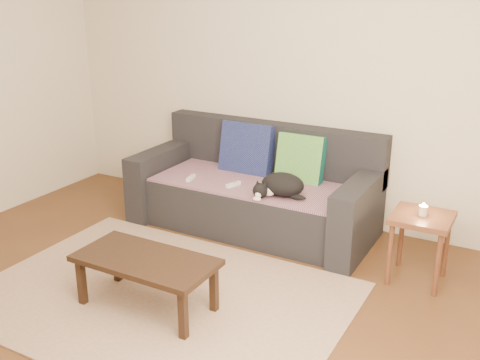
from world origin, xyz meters
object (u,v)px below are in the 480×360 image
at_px(sofa, 256,193).
at_px(wii_remote_b, 233,185).
at_px(coffee_table, 146,264).
at_px(cat, 281,185).
at_px(side_table, 421,227).
at_px(wii_remote_a, 191,178).

bearing_deg(sofa, wii_remote_b, -105.97).
bearing_deg(sofa, coffee_table, -89.74).
bearing_deg(cat, side_table, -14.59).
relative_size(wii_remote_b, coffee_table, 0.16).
relative_size(cat, side_table, 0.84).
bearing_deg(cat, coffee_table, -118.68).
relative_size(sofa, side_table, 4.11).
relative_size(cat, wii_remote_a, 2.86).
distance_m(cat, wii_remote_a, 0.85).
distance_m(sofa, cat, 0.51).
height_order(cat, side_table, cat).
height_order(wii_remote_b, side_table, side_table).
bearing_deg(coffee_table, side_table, 40.31).
relative_size(sofa, coffee_table, 2.26).
xyz_separation_m(cat, coffee_table, (-0.36, -1.28, -0.21)).
distance_m(cat, coffee_table, 1.35).
height_order(wii_remote_b, coffee_table, wii_remote_b).
distance_m(wii_remote_a, wii_remote_b, 0.41).
relative_size(wii_remote_b, side_table, 0.29).
height_order(sofa, wii_remote_b, sofa).
distance_m(sofa, coffee_table, 1.56).
bearing_deg(side_table, wii_remote_a, 179.65).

